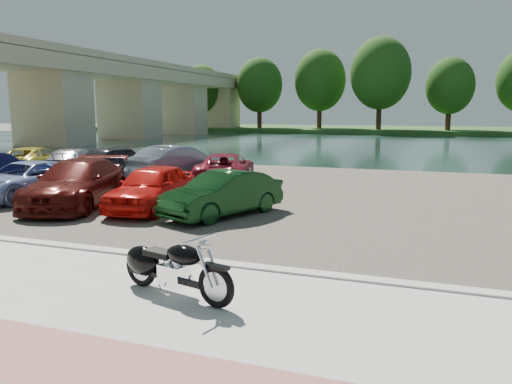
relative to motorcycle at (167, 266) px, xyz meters
The scene contains 18 objects.
ground 1.02m from the motorcycle, 164.67° to the right, with size 200.00×200.00×0.00m, color #595447.
promenade 1.56m from the motorcycle, 123.85° to the right, with size 60.00×6.00×0.10m, color #B3B0A9.
kerb 2.02m from the motorcycle, 114.85° to the left, with size 60.00×0.30×0.14m, color #B3B0A9.
parking_lot 10.82m from the motorcycle, 94.36° to the left, with size 60.00×18.00×0.04m, color #3D3932.
river 39.79m from the motorcycle, 91.18° to the left, with size 120.00×40.00×0.00m, color #182B28.
far_bank 71.78m from the motorcycle, 90.66° to the left, with size 120.00×24.00×0.60m, color #234A1A.
bridge 50.20m from the motorcycle, 125.24° to the left, with size 7.00×56.00×8.55m.
far_trees 66.03m from the motorcycle, 86.91° to the left, with size 70.25×10.68×12.52m.
motorcycle is the anchor object (origin of this frame).
car_2 11.47m from the motorcycle, 145.08° to the left, with size 2.14×4.65×1.29m, color #95A7D8.
car_3 9.05m from the motorcycle, 138.23° to the left, with size 2.07×5.09×1.48m, color #4C0E0A.
car_4 7.62m from the motorcycle, 123.36° to the left, with size 1.64×4.09×1.39m, color red.
car_5 6.48m from the motorcycle, 105.64° to the left, with size 1.37×3.93×1.30m, color black.
car_6 18.98m from the motorcycle, 139.61° to the left, with size 2.18×4.74×1.32m, color gold.
car_7 17.00m from the motorcycle, 134.43° to the left, with size 1.84×4.52×1.31m, color gray.
car_8 15.30m from the motorcycle, 128.18° to the left, with size 1.82×4.52×1.54m, color black.
car_9 14.30m from the motorcycle, 118.11° to the left, with size 1.63×4.66×1.54m, color slate.
car_10 12.73m from the motorcycle, 109.20° to the left, with size 2.20×4.77×1.32m, color maroon.
Camera 1 is at (4.86, -6.62, 3.05)m, focal length 35.00 mm.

